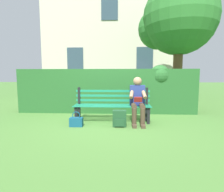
{
  "coord_description": "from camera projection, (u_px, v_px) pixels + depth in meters",
  "views": [
    {
      "loc": [
        -0.24,
        4.62,
        1.2
      ],
      "look_at": [
        0.0,
        0.1,
        0.69
      ],
      "focal_mm": 28.88,
      "sensor_mm": 36.0,
      "label": 1
    }
  ],
  "objects": [
    {
      "name": "person_seated",
      "position": [
        138.0,
        99.0,
        4.53
      ],
      "size": [
        0.44,
        0.73,
        1.17
      ],
      "color": "navy",
      "rests_on": "ground"
    },
    {
      "name": "tree",
      "position": [
        176.0,
        21.0,
        7.0
      ],
      "size": [
        2.94,
        2.8,
        4.81
      ],
      "color": "brown",
      "rests_on": "ground"
    },
    {
      "name": "hedge_backdrop",
      "position": [
        108.0,
        90.0,
        6.01
      ],
      "size": [
        5.71,
        0.83,
        1.54
      ],
      "color": "#265B28",
      "rests_on": "ground"
    },
    {
      "name": "park_bench",
      "position": [
        112.0,
        104.0,
        4.76
      ],
      "size": [
        1.99,
        0.49,
        0.89
      ],
      "color": "black",
      "rests_on": "ground"
    },
    {
      "name": "ground",
      "position": [
        112.0,
        122.0,
        4.73
      ],
      "size": [
        60.0,
        60.0,
        0.0
      ],
      "primitive_type": "plane",
      "color": "#477533"
    },
    {
      "name": "backpack",
      "position": [
        119.0,
        119.0,
        4.28
      ],
      "size": [
        0.32,
        0.27,
        0.39
      ],
      "color": "#1E4728",
      "rests_on": "ground"
    },
    {
      "name": "building_facade",
      "position": [
        111.0,
        33.0,
        11.35
      ],
      "size": [
        7.73,
        3.16,
        7.75
      ],
      "color": "beige",
      "rests_on": "ground"
    },
    {
      "name": "handbag",
      "position": [
        76.0,
        122.0,
        4.28
      ],
      "size": [
        0.31,
        0.15,
        0.36
      ],
      "color": "navy",
      "rests_on": "ground"
    }
  ]
}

